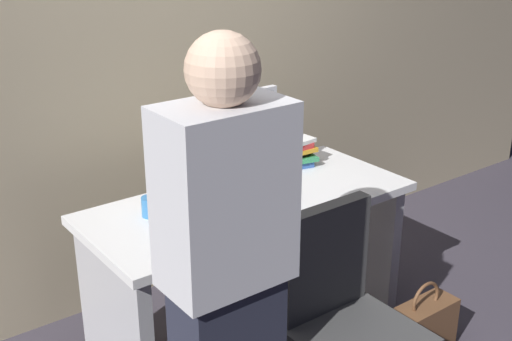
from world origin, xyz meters
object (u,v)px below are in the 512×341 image
at_px(monitor, 229,138).
at_px(mouse, 289,190).
at_px(keyboard, 242,207).
at_px(cup_by_monitor, 151,207).
at_px(desk, 250,242).
at_px(book_stack, 294,153).
at_px(cup_near_keyboard, 197,226).
at_px(handbag, 423,328).
at_px(person_at_desk, 227,283).
at_px(office_chair, 346,341).

relative_size(monitor, mouse, 5.41).
height_order(keyboard, cup_by_monitor, cup_by_monitor).
relative_size(desk, book_stack, 6.55).
bearing_deg(cup_by_monitor, monitor, 3.81).
distance_m(cup_near_keyboard, handbag, 1.22).
relative_size(mouse, cup_by_monitor, 1.16).
bearing_deg(person_at_desk, handbag, 4.60).
relative_size(person_at_desk, book_stack, 7.14).
distance_m(office_chair, handbag, 0.73).
xyz_separation_m(keyboard, mouse, (0.27, 0.01, 0.01)).
distance_m(monitor, handbag, 1.26).
bearing_deg(handbag, cup_near_keyboard, 156.18).
relative_size(office_chair, keyboard, 2.19).
height_order(desk, office_chair, office_chair).
height_order(cup_near_keyboard, book_stack, book_stack).
bearing_deg(keyboard, person_at_desk, -125.70).
xyz_separation_m(desk, mouse, (0.18, -0.06, 0.24)).
height_order(desk, monitor, monitor).
bearing_deg(office_chair, keyboard, 90.40).
bearing_deg(desk, person_at_desk, -130.88).
height_order(office_chair, cup_by_monitor, office_chair).
height_order(person_at_desk, book_stack, person_at_desk).
distance_m(monitor, cup_near_keyboard, 0.52).
height_order(book_stack, handbag, book_stack).
height_order(monitor, handbag, monitor).
bearing_deg(cup_near_keyboard, book_stack, 24.43).
bearing_deg(desk, book_stack, 24.55).
bearing_deg(mouse, monitor, 135.27).
xyz_separation_m(person_at_desk, monitor, (0.58, 0.82, 0.15)).
height_order(office_chair, handbag, office_chair).
bearing_deg(keyboard, mouse, 5.28).
relative_size(mouse, book_stack, 0.44).
distance_m(book_stack, handbag, 1.04).
distance_m(office_chair, book_stack, 1.13).
relative_size(monitor, cup_near_keyboard, 6.04).
relative_size(cup_near_keyboard, book_stack, 0.39).
bearing_deg(cup_by_monitor, cup_near_keyboard, -78.60).
height_order(person_at_desk, cup_by_monitor, person_at_desk).
relative_size(keyboard, mouse, 4.30).
bearing_deg(monitor, office_chair, -94.67).
height_order(office_chair, mouse, office_chair).
xyz_separation_m(desk, cup_by_monitor, (-0.44, 0.10, 0.26)).
distance_m(person_at_desk, cup_by_monitor, 0.81).
bearing_deg(handbag, monitor, 128.67).
bearing_deg(office_chair, desk, 83.04).
bearing_deg(monitor, desk, -81.71).
relative_size(desk, cup_near_keyboard, 16.81).
relative_size(monitor, book_stack, 2.35).
xyz_separation_m(person_at_desk, book_stack, (1.02, 0.88, -0.04)).
height_order(office_chair, person_at_desk, person_at_desk).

